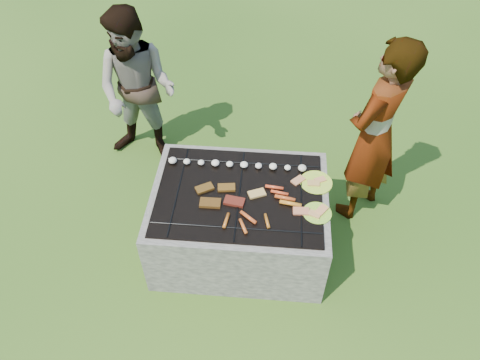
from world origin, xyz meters
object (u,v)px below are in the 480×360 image
object	(u,v)px
cook	(375,135)
fire_pit	(239,222)
plate_far	(316,183)
plate_near	(317,213)
bystander	(138,91)

from	to	relation	value
cook	fire_pit	bearing A→B (deg)	-22.91
plate_far	plate_near	size ratio (longest dim) A/B	1.28
plate_far	plate_near	bearing A→B (deg)	-89.69
fire_pit	cook	distance (m)	1.23
fire_pit	cook	bearing A→B (deg)	26.64
plate_near	cook	bearing A→B (deg)	56.06
plate_far	plate_near	world-z (taller)	same
fire_pit	plate_far	size ratio (longest dim) A/B	4.75
fire_pit	plate_near	bearing A→B (deg)	-13.80
plate_near	cook	size ratio (longest dim) A/B	0.13
plate_far	cook	size ratio (longest dim) A/B	0.17
plate_near	cook	world-z (taller)	cook
cook	plate_far	bearing A→B (deg)	-11.25
cook	bystander	distance (m)	2.03
fire_pit	cook	xyz separation A→B (m)	(0.99, 0.50, 0.53)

